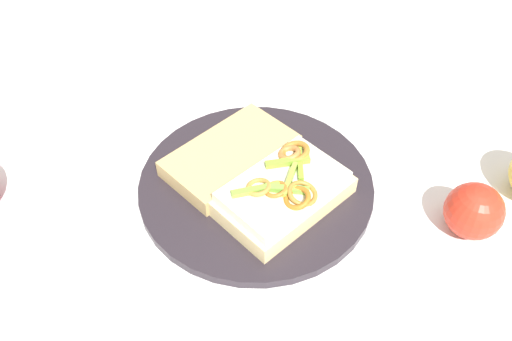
% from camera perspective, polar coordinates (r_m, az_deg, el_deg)
% --- Properties ---
extents(ground_plane, '(2.00, 2.00, 0.00)m').
position_cam_1_polar(ground_plane, '(0.69, 0.00, -1.85)').
color(ground_plane, silver).
rests_on(ground_plane, ground).
extents(plate, '(0.30, 0.30, 0.01)m').
position_cam_1_polar(plate, '(0.68, 0.00, -1.51)').
color(plate, '#272128').
rests_on(plate, ground_plane).
extents(sandwich, '(0.19, 0.18, 0.05)m').
position_cam_1_polar(sandwich, '(0.64, 2.98, -2.26)').
color(sandwich, beige).
rests_on(sandwich, plate).
extents(bread_slice_side, '(0.19, 0.18, 0.02)m').
position_cam_1_polar(bread_slice_side, '(0.70, -2.72, 1.63)').
color(bread_slice_side, tan).
rests_on(bread_slice_side, plate).
extents(apple_2, '(0.09, 0.09, 0.07)m').
position_cam_1_polar(apple_2, '(0.67, 22.40, -4.05)').
color(apple_2, red).
rests_on(apple_2, ground_plane).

